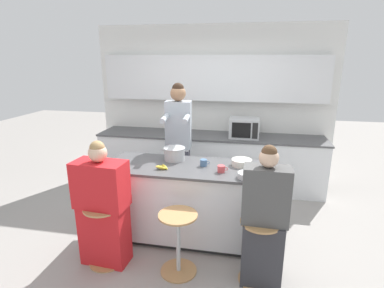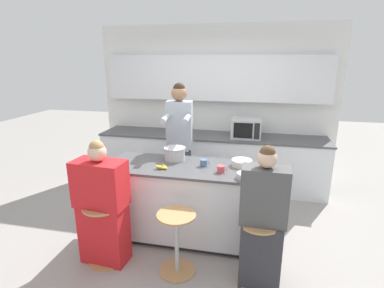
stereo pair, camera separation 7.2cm
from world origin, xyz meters
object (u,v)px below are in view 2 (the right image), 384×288
at_px(person_seated_near, 262,225).
at_px(coffee_cup_near, 221,169).
at_px(potted_plant, 176,125).
at_px(fruit_bowl, 242,163).
at_px(bar_stool_leftmost, 104,230).
at_px(bar_stool_center, 177,239).
at_px(kitchen_island, 191,202).
at_px(juice_carton, 268,174).
at_px(person_cooking, 180,148).
at_px(person_wrapped_blanket, 102,207).
at_px(cooking_pot, 175,154).
at_px(coffee_cup_far, 204,163).
at_px(banana_bunch, 162,167).
at_px(bar_stool_rightmost, 258,248).
at_px(microwave, 246,128).

xyz_separation_m(person_seated_near, coffee_cup_near, (-0.46, 0.53, 0.33)).
bearing_deg(potted_plant, fruit_bowl, -51.04).
relative_size(bar_stool_leftmost, bar_stool_center, 1.00).
distance_m(kitchen_island, juice_carton, 1.06).
relative_size(person_cooking, person_wrapped_blanket, 1.34).
bearing_deg(cooking_pot, juice_carton, -22.91).
relative_size(coffee_cup_far, banana_bunch, 0.69).
bearing_deg(fruit_bowl, potted_plant, 128.96).
relative_size(kitchen_island, bar_stool_center, 3.02).
xyz_separation_m(person_wrapped_blanket, cooking_pot, (0.57, 0.83, 0.37)).
bearing_deg(bar_stool_rightmost, cooking_pot, 141.79).
relative_size(kitchen_island, person_cooking, 1.10).
xyz_separation_m(bar_stool_leftmost, juice_carton, (1.67, 0.38, 0.64)).
height_order(person_wrapped_blanket, coffee_cup_far, person_wrapped_blanket).
xyz_separation_m(bar_stool_rightmost, coffee_cup_far, (-0.66, 0.68, 0.59)).
bearing_deg(fruit_bowl, person_seated_near, -72.45).
xyz_separation_m(bar_stool_center, cooking_pot, (-0.24, 0.85, 0.63)).
xyz_separation_m(coffee_cup_near, juice_carton, (0.50, -0.16, 0.05)).
height_order(bar_stool_center, banana_bunch, banana_bunch).
distance_m(bar_stool_rightmost, fruit_bowl, 1.01).
bearing_deg(banana_bunch, coffee_cup_near, 3.08).
bearing_deg(bar_stool_leftmost, microwave, 58.32).
relative_size(person_seated_near, coffee_cup_near, 12.31).
relative_size(bar_stool_rightmost, cooking_pot, 1.88).
bearing_deg(microwave, bar_stool_leftmost, -121.68).
height_order(bar_stool_rightmost, person_seated_near, person_seated_near).
xyz_separation_m(kitchen_island, cooking_pot, (-0.24, 0.19, 0.54)).
height_order(person_seated_near, cooking_pot, person_seated_near).
bearing_deg(cooking_pot, potted_plant, 104.32).
relative_size(person_seated_near, potted_plant, 5.51).
relative_size(kitchen_island, coffee_cup_far, 17.73).
distance_m(bar_stool_leftmost, juice_carton, 1.83).
relative_size(juice_carton, microwave, 0.39).
distance_m(kitchen_island, potted_plant, 1.82).
relative_size(banana_bunch, juice_carton, 0.89).
distance_m(bar_stool_rightmost, banana_bunch, 1.34).
distance_m(bar_stool_center, juice_carton, 1.14).
height_order(bar_stool_rightmost, coffee_cup_near, coffee_cup_near).
relative_size(person_wrapped_blanket, juice_carton, 7.46).
bearing_deg(cooking_pot, bar_stool_rightmost, -38.21).
relative_size(cooking_pot, coffee_cup_far, 3.11).
bearing_deg(cooking_pot, banana_bunch, -100.21).
bearing_deg(person_seated_near, bar_stool_rightmost, 171.51).
distance_m(bar_stool_leftmost, cooking_pot, 1.20).
height_order(person_cooking, person_wrapped_blanket, person_cooking).
relative_size(bar_stool_leftmost, banana_bunch, 4.04).
height_order(bar_stool_rightmost, juice_carton, juice_carton).
bearing_deg(person_cooking, banana_bunch, -95.77).
bearing_deg(juice_carton, bar_stool_rightmost, -99.65).
distance_m(cooking_pot, coffee_cup_far, 0.42).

